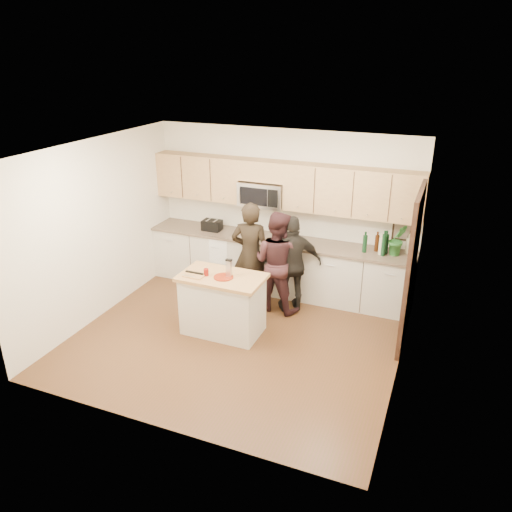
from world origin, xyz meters
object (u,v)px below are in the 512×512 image
at_px(woman_right, 293,264).
at_px(woman_center, 277,262).
at_px(island, 223,304).
at_px(woman_left, 251,255).
at_px(toaster, 212,225).

bearing_deg(woman_right, woman_center, -15.03).
distance_m(island, woman_left, 1.05).
xyz_separation_m(woman_center, woman_right, (0.24, 0.07, -0.03)).
bearing_deg(toaster, woman_left, -31.72).
height_order(island, toaster, toaster).
distance_m(toaster, woman_right, 1.76).
distance_m(toaster, woman_center, 1.56).
xyz_separation_m(island, woman_center, (0.48, 0.96, 0.36)).
relative_size(toaster, woman_left, 0.19).
relative_size(toaster, woman_right, 0.21).
xyz_separation_m(island, woman_left, (0.04, 0.97, 0.40)).
xyz_separation_m(toaster, woman_right, (1.65, -0.54, -0.25)).
bearing_deg(woman_right, island, 24.03).
height_order(woman_left, woman_right, woman_left).
bearing_deg(woman_left, toaster, -39.76).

